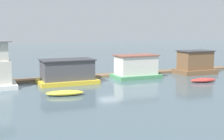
% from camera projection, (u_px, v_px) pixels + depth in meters
% --- Properties ---
extents(ground_plane, '(200.00, 200.00, 0.00)m').
position_uv_depth(ground_plane, '(109.00, 80.00, 38.83)').
color(ground_plane, '#475B66').
extents(dock_walkway, '(42.40, 1.88, 0.30)m').
position_uv_depth(dock_walkway, '(100.00, 76.00, 41.53)').
color(dock_walkway, brown).
rests_on(dock_walkway, ground_plane).
extents(houseboat_yellow, '(6.77, 4.11, 2.85)m').
position_uv_depth(houseboat_yellow, '(67.00, 72.00, 36.45)').
color(houseboat_yellow, gold).
rests_on(houseboat_yellow, ground_plane).
extents(houseboat_green, '(5.96, 3.74, 3.00)m').
position_uv_depth(houseboat_green, '(136.00, 67.00, 40.43)').
color(houseboat_green, '#4C9360').
rests_on(houseboat_green, ground_plane).
extents(houseboat_brown, '(5.37, 3.62, 3.29)m').
position_uv_depth(houseboat_brown, '(195.00, 63.00, 44.18)').
color(houseboat_brown, brown).
rests_on(houseboat_brown, ground_plane).
extents(dinghy_yellow, '(3.84, 1.93, 0.51)m').
position_uv_depth(dinghy_yellow, '(65.00, 93.00, 30.03)').
color(dinghy_yellow, yellow).
rests_on(dinghy_yellow, ground_plane).
extents(dinghy_red, '(3.44, 1.67, 0.48)m').
position_uv_depth(dinghy_red, '(203.00, 80.00, 37.44)').
color(dinghy_red, red).
rests_on(dinghy_red, ground_plane).
extents(mooring_post_centre, '(0.31, 0.31, 1.80)m').
position_uv_depth(mooring_post_centre, '(91.00, 72.00, 39.68)').
color(mooring_post_centre, brown).
rests_on(mooring_post_centre, ground_plane).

